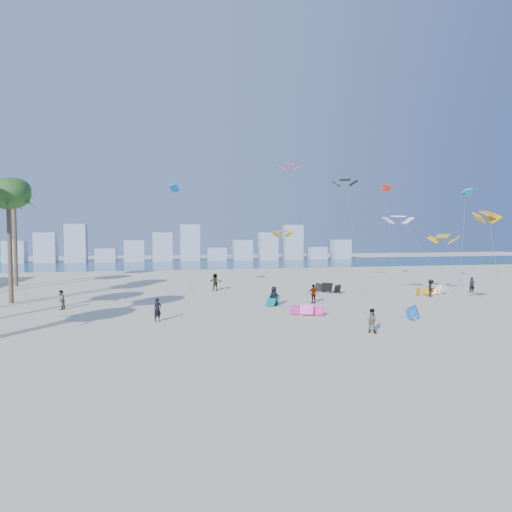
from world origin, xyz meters
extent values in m
plane|color=beige|center=(0.00, 0.00, 0.00)|extent=(220.00, 220.00, 0.00)
plane|color=navy|center=(0.00, 72.00, 0.01)|extent=(220.00, 220.00, 0.00)
imported|color=black|center=(-5.30, 11.62, 0.86)|extent=(0.75, 0.69, 1.73)
imported|color=gray|center=(8.37, 5.03, 0.79)|extent=(0.96, 0.97, 1.58)
imported|color=black|center=(4.80, 16.73, 0.86)|extent=(1.00, 0.88, 1.72)
imported|color=gray|center=(8.72, 17.39, 0.87)|extent=(0.95, 1.07, 1.74)
imported|color=black|center=(21.62, 18.53, 0.90)|extent=(1.01, 1.32, 1.80)
imported|color=gray|center=(0.91, 28.30, 0.96)|extent=(1.70, 1.61, 1.92)
imported|color=black|center=(27.91, 20.51, 0.85)|extent=(0.69, 0.53, 1.69)
imported|color=gray|center=(-13.37, 18.53, 0.82)|extent=(0.83, 0.95, 1.65)
cylinder|color=#595959|center=(5.71, 17.33, 3.34)|extent=(1.66, 5.76, 6.70)
cylinder|color=#595959|center=(15.26, 23.15, 6.27)|extent=(0.34, 5.83, 12.55)
cylinder|color=#595959|center=(18.14, 13.52, 4.02)|extent=(2.98, 5.89, 8.06)
cylinder|color=#595959|center=(-2.83, 23.70, 5.68)|extent=(1.83, 2.44, 11.37)
cylinder|color=#595959|center=(21.75, 27.10, 6.10)|extent=(0.26, 2.58, 12.20)
cylinder|color=#595959|center=(22.69, 16.32, 3.10)|extent=(0.32, 4.33, 6.22)
cylinder|color=#595959|center=(12.03, 32.81, 7.70)|extent=(1.11, 4.61, 15.40)
cylinder|color=#595959|center=(27.89, 22.22, 5.73)|extent=(2.69, 2.64, 11.47)
cylinder|color=#595959|center=(18.46, 5.99, 3.96)|extent=(0.24, 2.16, 7.92)
cylinder|color=brown|center=(-18.58, 23.00, 5.03)|extent=(0.40, 0.40, 10.05)
ellipsoid|color=#2B581F|center=(-18.58, 23.00, 10.05)|extent=(3.80, 3.80, 2.85)
cylinder|color=brown|center=(-22.26, 37.00, 5.86)|extent=(0.40, 0.40, 11.71)
ellipsoid|color=#2B581F|center=(-22.26, 37.00, 11.71)|extent=(3.80, 3.80, 2.85)
cube|color=#9EADBF|center=(-35.80, 82.00, 2.40)|extent=(4.40, 3.00, 4.80)
cube|color=#9EADBF|center=(-29.60, 82.00, 3.30)|extent=(4.40, 3.00, 6.60)
cube|color=#9EADBF|center=(-23.40, 82.00, 4.20)|extent=(4.40, 3.00, 8.40)
cube|color=#9EADBF|center=(-17.20, 82.00, 1.50)|extent=(4.40, 3.00, 3.00)
cube|color=#9EADBF|center=(-11.00, 82.00, 2.40)|extent=(4.40, 3.00, 4.80)
cube|color=#9EADBF|center=(-4.80, 82.00, 3.30)|extent=(4.40, 3.00, 6.60)
cube|color=#9EADBF|center=(1.40, 82.00, 4.20)|extent=(4.40, 3.00, 8.40)
cube|color=#9EADBF|center=(7.60, 82.00, 1.50)|extent=(4.40, 3.00, 3.00)
cube|color=#9EADBF|center=(13.80, 82.00, 2.40)|extent=(4.40, 3.00, 4.80)
cube|color=#9EADBF|center=(20.00, 82.00, 3.30)|extent=(4.40, 3.00, 6.60)
cube|color=#9EADBF|center=(26.20, 82.00, 4.20)|extent=(4.40, 3.00, 8.40)
cube|color=#9EADBF|center=(32.40, 82.00, 1.50)|extent=(4.40, 3.00, 3.00)
cube|color=#9EADBF|center=(38.60, 82.00, 2.40)|extent=(4.40, 3.00, 4.80)
camera|label=1|loc=(-4.93, -21.36, 6.50)|focal=31.13mm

